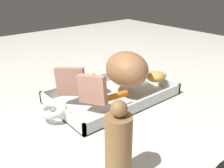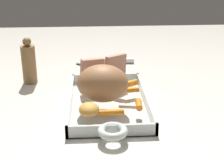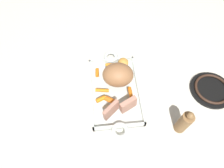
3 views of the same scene
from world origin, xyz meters
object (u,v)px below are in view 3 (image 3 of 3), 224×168
at_px(pork_roast, 118,75).
at_px(pepper_mill, 184,122).
at_px(baby_carrot_short, 111,100).
at_px(baby_carrot_southeast, 101,99).
at_px(roast_slice_thin, 128,105).
at_px(baby_carrot_southwest, 97,72).
at_px(baby_carrot_northeast, 113,65).
at_px(potato_near_roast, 123,63).
at_px(roasting_dish, 115,91).
at_px(roast_slice_thick, 111,110).
at_px(stove_burner_rear, 212,89).
at_px(baby_carrot_long, 102,90).
at_px(baby_carrot_center_right, 131,95).

xyz_separation_m(pork_roast, pepper_mill, (-0.23, -0.22, -0.02)).
distance_m(baby_carrot_short, baby_carrot_southeast, 0.04).
bearing_deg(baby_carrot_short, roast_slice_thin, -119.63).
bearing_deg(baby_carrot_southwest, baby_carrot_northeast, -63.83).
bearing_deg(potato_near_roast, roasting_dish, 157.02).
relative_size(roast_slice_thick, pepper_mill, 0.50).
bearing_deg(baby_carrot_southeast, stove_burner_rear, -88.22).
distance_m(roast_slice_thin, baby_carrot_long, 0.14).
xyz_separation_m(roasting_dish, pork_roast, (0.04, -0.02, 0.07)).
bearing_deg(pork_roast, baby_carrot_northeast, 7.48).
bearing_deg(baby_carrot_long, potato_near_roast, -39.80).
bearing_deg(pork_roast, potato_near_roast, -22.97).
bearing_deg(potato_near_roast, pork_roast, 157.03).
xyz_separation_m(roast_slice_thin, pepper_mill, (-0.09, -0.20, -0.00)).
distance_m(baby_carrot_northeast, potato_near_roast, 0.05).
bearing_deg(roasting_dish, roast_slice_thin, -156.86).
distance_m(roast_slice_thick, pepper_mill, 0.28).
bearing_deg(baby_carrot_southeast, pork_roast, -42.77).
bearing_deg(roast_slice_thick, baby_carrot_long, 14.69).
distance_m(baby_carrot_southwest, potato_near_roast, 0.13).
bearing_deg(baby_carrot_southwest, roasting_dish, -140.19).
bearing_deg(baby_carrot_short, pork_roast, -21.94).
bearing_deg(pork_roast, baby_carrot_center_right, -149.31).
bearing_deg(pepper_mill, baby_carrot_southeast, 65.37).
distance_m(potato_near_roast, pepper_mill, 0.36).
bearing_deg(baby_carrot_northeast, baby_carrot_long, 154.88).
xyz_separation_m(pork_roast, stove_burner_rear, (-0.07, -0.41, -0.07)).
relative_size(roast_slice_thin, baby_carrot_long, 1.20).
relative_size(baby_carrot_long, pepper_mill, 0.39).
height_order(baby_carrot_southeast, stove_burner_rear, baby_carrot_southeast).
height_order(baby_carrot_southeast, baby_carrot_southwest, baby_carrot_southeast).
bearing_deg(roast_slice_thin, roast_slice_thick, 103.74).
relative_size(roast_slice_thick, baby_carrot_southwest, 1.81).
bearing_deg(roast_slice_thin, baby_carrot_southeast, 65.64).
xyz_separation_m(baby_carrot_southwest, potato_near_roast, (0.04, -0.12, 0.01)).
height_order(stove_burner_rear, pepper_mill, pepper_mill).
relative_size(baby_carrot_northeast, baby_carrot_short, 1.28).
xyz_separation_m(pork_roast, baby_carrot_northeast, (0.08, 0.01, -0.04)).
bearing_deg(baby_carrot_southeast, roasting_dish, -52.63).
bearing_deg(baby_carrot_center_right, pork_roast, 30.69).
distance_m(pork_roast, roast_slice_thin, 0.14).
height_order(roast_slice_thick, baby_carrot_southeast, roast_slice_thick).
height_order(roast_slice_thin, baby_carrot_short, roast_slice_thin).
bearing_deg(baby_carrot_center_right, baby_carrot_northeast, 19.48).
xyz_separation_m(roasting_dish, baby_carrot_southwest, (0.09, 0.07, 0.03)).
bearing_deg(baby_carrot_short, stove_burner_rear, -86.67).
relative_size(baby_carrot_center_right, stove_burner_rear, 0.39).
relative_size(baby_carrot_southeast, baby_carrot_southwest, 1.00).
height_order(baby_carrot_short, baby_carrot_southeast, baby_carrot_short).
distance_m(baby_carrot_southeast, baby_carrot_center_right, 0.13).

